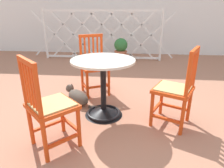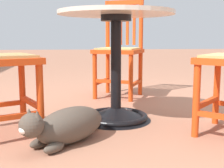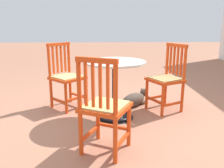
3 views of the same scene
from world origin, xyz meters
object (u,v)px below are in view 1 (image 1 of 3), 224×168
object	(u,v)px
tabby_cat	(77,96)
orange_chair_facing_out	(176,90)
terracotta_planter	(121,50)
orange_chair_at_corner	(49,107)
cafe_table	(103,94)
orange_chair_tucked_in	(94,67)

from	to	relation	value
tabby_cat	orange_chair_facing_out	bearing A→B (deg)	-19.85
tabby_cat	terracotta_planter	xyz separation A→B (m)	(0.50, 2.23, 0.23)
orange_chair_at_corner	terracotta_planter	world-z (taller)	orange_chair_at_corner
cafe_table	orange_chair_facing_out	size ratio (longest dim) A/B	0.83
orange_chair_tucked_in	orange_chair_at_corner	xyz separation A→B (m)	(-0.17, -1.38, 0.00)
terracotta_planter	orange_chair_at_corner	bearing A→B (deg)	-98.49
terracotta_planter	orange_chair_facing_out	bearing A→B (deg)	-74.12
orange_chair_at_corner	orange_chair_tucked_in	bearing A→B (deg)	83.03
orange_chair_tucked_in	terracotta_planter	size ratio (longest dim) A/B	1.47
cafe_table	orange_chair_tucked_in	size ratio (longest dim) A/B	0.83
orange_chair_tucked_in	terracotta_planter	world-z (taller)	orange_chair_tucked_in
orange_chair_facing_out	terracotta_planter	size ratio (longest dim) A/B	1.47
orange_chair_facing_out	orange_chair_at_corner	bearing A→B (deg)	-156.94
orange_chair_at_corner	terracotta_planter	distance (m)	3.26
orange_chair_at_corner	tabby_cat	size ratio (longest dim) A/B	1.43
cafe_table	orange_chair_tucked_in	world-z (taller)	orange_chair_tucked_in
orange_chair_facing_out	tabby_cat	size ratio (longest dim) A/B	1.43
orange_chair_at_corner	cafe_table	bearing A→B (deg)	58.24
orange_chair_tucked_in	orange_chair_facing_out	size ratio (longest dim) A/B	1.00
cafe_table	orange_chair_tucked_in	xyz separation A→B (m)	(-0.24, 0.72, 0.15)
orange_chair_facing_out	terracotta_planter	xyz separation A→B (m)	(-0.77, 2.69, -0.11)
orange_chair_tucked_in	tabby_cat	bearing A→B (deg)	-115.77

